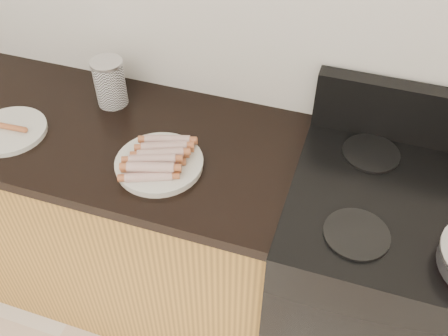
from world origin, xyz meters
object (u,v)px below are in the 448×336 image
(mug, at_px, (113,79))
(main_plate, at_px, (159,164))
(side_plate, at_px, (9,131))
(stove, at_px, (388,292))
(canister, at_px, (110,83))

(mug, bearing_deg, main_plate, -45.17)
(side_plate, bearing_deg, mug, 56.38)
(stove, relative_size, mug, 9.32)
(mug, bearing_deg, stove, -12.25)
(main_plate, bearing_deg, canister, 139.03)
(canister, xyz_separation_m, mug, (-0.03, 0.07, -0.04))
(mug, bearing_deg, canister, -66.78)
(stove, xyz_separation_m, main_plate, (-0.79, -0.08, 0.45))
(stove, relative_size, main_plate, 3.38)
(stove, distance_m, main_plate, 0.91)
(canister, bearing_deg, mug, 113.22)
(main_plate, relative_size, side_plate, 1.10)
(side_plate, height_order, mug, mug)
(canister, bearing_deg, stove, -8.98)
(main_plate, relative_size, mug, 2.76)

